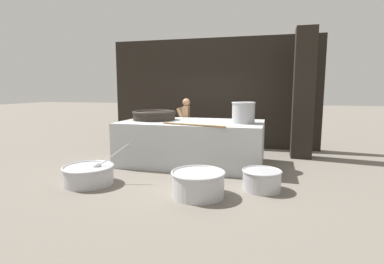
{
  "coord_description": "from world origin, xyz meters",
  "views": [
    {
      "loc": [
        1.87,
        -6.98,
        1.82
      ],
      "look_at": [
        0.0,
        0.0,
        0.79
      ],
      "focal_mm": 28.0,
      "sensor_mm": 36.0,
      "label": 1
    }
  ],
  "objects": [
    {
      "name": "prep_bowl_vegetables",
      "position": [
        -1.51,
        -2.09,
        0.2
      ],
      "size": [
        1.2,
        0.98,
        0.77
      ],
      "color": "#B7B7BC",
      "rests_on": "ground_plane"
    },
    {
      "name": "prep_bowl_meat",
      "position": [
        1.74,
        -1.58,
        0.2
      ],
      "size": [
        0.72,
        0.72,
        0.37
      ],
      "color": "#B7B7BC",
      "rests_on": "ground_plane"
    },
    {
      "name": "cook",
      "position": [
        -0.51,
        1.23,
        0.85
      ],
      "size": [
        0.39,
        0.6,
        1.56
      ],
      "rotation": [
        0.0,
        0.0,
        3.27
      ],
      "color": "#9E7551",
      "rests_on": "ground_plane"
    },
    {
      "name": "giant_wok_near",
      "position": [
        -1.02,
        0.08,
        1.17
      ],
      "size": [
        1.1,
        1.1,
        0.23
      ],
      "color": "black",
      "rests_on": "hearth_platform"
    },
    {
      "name": "stirring_paddle",
      "position": [
        0.31,
        -0.86,
        1.07
      ],
      "size": [
        1.47,
        0.41,
        0.04
      ],
      "rotation": [
        0.0,
        0.0,
        -0.23
      ],
      "color": "brown",
      "rests_on": "hearth_platform"
    },
    {
      "name": "stock_pot",
      "position": [
        1.24,
        -0.07,
        1.3
      ],
      "size": [
        0.55,
        0.55,
        0.49
      ],
      "color": "#9E9EA3",
      "rests_on": "hearth_platform"
    },
    {
      "name": "ground_plane",
      "position": [
        0.0,
        0.0,
        0.0
      ],
      "size": [
        60.0,
        60.0,
        0.0
      ],
      "primitive_type": "plane",
      "color": "slate"
    },
    {
      "name": "support_pillar",
      "position": [
        2.65,
        1.42,
        1.7
      ],
      "size": [
        0.52,
        0.52,
        3.4
      ],
      "primitive_type": "cube",
      "color": "black",
      "rests_on": "ground_plane"
    },
    {
      "name": "prep_bowl_extra",
      "position": [
        0.69,
        -2.18,
        0.24
      ],
      "size": [
        0.94,
        0.94,
        0.43
      ],
      "color": "#B7B7BC",
      "rests_on": "ground_plane"
    },
    {
      "name": "back_wall",
      "position": [
        0.0,
        2.48,
        1.7
      ],
      "size": [
        6.6,
        0.24,
        3.4
      ],
      "primitive_type": "cube",
      "color": "black",
      "rests_on": "ground_plane"
    },
    {
      "name": "hearth_platform",
      "position": [
        0.0,
        0.0,
        0.52
      ],
      "size": [
        3.4,
        1.9,
        1.05
      ],
      "color": "#B2B7B7",
      "rests_on": "ground_plane"
    }
  ]
}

